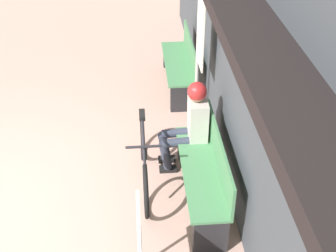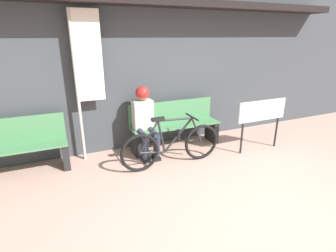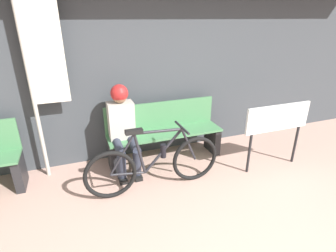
# 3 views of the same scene
# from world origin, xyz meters

# --- Properties ---
(ground_plane) EXTENTS (24.00, 24.00, 0.00)m
(ground_plane) POSITION_xyz_m (0.00, 0.00, 0.00)
(ground_plane) COLOR tan
(storefront_wall) EXTENTS (12.00, 0.56, 3.20)m
(storefront_wall) POSITION_xyz_m (0.00, 2.87, 1.66)
(storefront_wall) COLOR #3D4247
(storefront_wall) RESTS_ON ground_plane
(park_bench_near) EXTENTS (1.67, 0.42, 0.85)m
(park_bench_near) POSITION_xyz_m (-0.12, 2.53, 0.40)
(park_bench_near) COLOR #477F51
(park_bench_near) RESTS_ON ground_plane
(bicycle) EXTENTS (1.69, 0.40, 0.83)m
(bicycle) POSITION_xyz_m (-0.48, 1.84, 0.34)
(bicycle) COLOR black
(bicycle) RESTS_ON ground_plane
(person_seated) EXTENTS (0.34, 0.59, 1.20)m
(person_seated) POSITION_xyz_m (-0.74, 2.42, 0.69)
(person_seated) COLOR #2D3342
(person_seated) RESTS_ON ground_plane
(park_bench_far) EXTENTS (1.57, 0.42, 0.85)m
(park_bench_far) POSITION_xyz_m (-2.79, 2.53, 0.39)
(park_bench_far) COLOR #477F51
(park_bench_far) RESTS_ON ground_plane
(banner_pole) EXTENTS (0.45, 0.05, 2.38)m
(banner_pole) POSITION_xyz_m (-1.61, 2.64, 1.51)
(banner_pole) COLOR #B7B2A8
(banner_pole) RESTS_ON ground_plane
(signboard) EXTENTS (1.00, 0.04, 0.93)m
(signboard) POSITION_xyz_m (1.22, 1.76, 0.69)
(signboard) COLOR #232326
(signboard) RESTS_ON ground_plane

